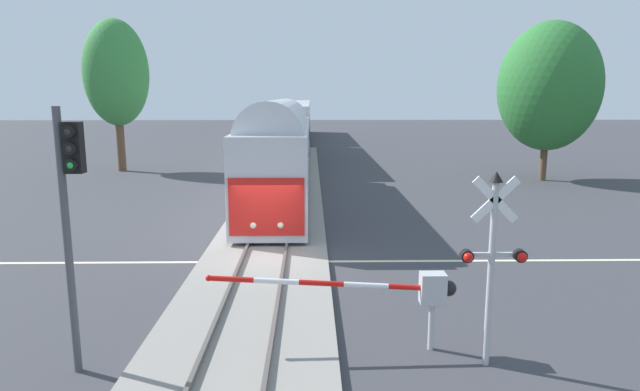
{
  "coord_description": "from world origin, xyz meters",
  "views": [
    {
      "loc": [
        1.62,
        -18.11,
        5.69
      ],
      "look_at": [
        1.96,
        1.83,
        2.0
      ],
      "focal_mm": 30.45,
      "sensor_mm": 36.0,
      "label": 1
    }
  ],
  "objects": [
    {
      "name": "traffic_signal_median",
      "position": [
        -3.14,
        -7.53,
        3.68
      ],
      "size": [
        0.53,
        0.38,
        5.49
      ],
      "color": "#4C4C51",
      "rests_on": "ground"
    },
    {
      "name": "crossing_signal_mast",
      "position": [
        5.35,
        -7.42,
        2.55
      ],
      "size": [
        1.36,
        0.44,
        4.19
      ],
      "color": "#B2B2B7",
      "rests_on": "ground"
    },
    {
      "name": "pine_left_background",
      "position": [
        -12.79,
        23.24,
        7.29
      ],
      "size": [
        4.72,
        4.72,
        11.23
      ],
      "color": "brown",
      "rests_on": "ground"
    },
    {
      "name": "commuter_train",
      "position": [
        0.0,
        32.78,
        2.73
      ],
      "size": [
        3.04,
        67.24,
        5.16
      ],
      "color": "silver",
      "rests_on": "railway_track"
    },
    {
      "name": "railway_track",
      "position": [
        0.0,
        0.0,
        0.1
      ],
      "size": [
        4.4,
        80.0,
        0.32
      ],
      "color": "gray",
      "rests_on": "ground"
    },
    {
      "name": "maple_right_background",
      "position": [
        17.37,
        18.1,
        6.26
      ],
      "size": [
        6.6,
        6.6,
        10.48
      ],
      "color": "brown",
      "rests_on": "ground"
    },
    {
      "name": "road_centre_stripe",
      "position": [
        0.0,
        0.0,
        0.0
      ],
      "size": [
        44.0,
        0.2,
        0.01
      ],
      "color": "beige",
      "rests_on": "ground"
    },
    {
      "name": "ground_plane",
      "position": [
        0.0,
        0.0,
        0.0
      ],
      "size": [
        220.0,
        220.0,
        0.0
      ],
      "primitive_type": "plane",
      "color": "#3D3D42"
    },
    {
      "name": "crossing_gate_near",
      "position": [
        3.74,
        -6.64,
        1.42
      ],
      "size": [
        5.58,
        0.4,
        1.8
      ],
      "color": "#B7B7BC",
      "rests_on": "ground"
    }
  ]
}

